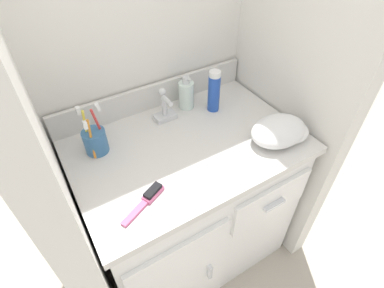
% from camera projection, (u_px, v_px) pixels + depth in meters
% --- Properties ---
extents(ground_plane, '(6.00, 6.00, 0.00)m').
position_uv_depth(ground_plane, '(189.00, 246.00, 1.66)').
color(ground_plane, '#ADA393').
extents(wall_back, '(1.06, 0.08, 2.20)m').
position_uv_depth(wall_back, '(141.00, 27.00, 1.13)').
color(wall_back, silver).
rests_on(wall_back, ground_plane).
extents(wall_left, '(0.08, 0.67, 2.20)m').
position_uv_depth(wall_left, '(16.00, 114.00, 0.73)').
color(wall_left, silver).
rests_on(wall_left, ground_plane).
extents(wall_right, '(0.08, 0.67, 2.20)m').
position_uv_depth(wall_right, '(300.00, 31.00, 1.11)').
color(wall_right, silver).
rests_on(wall_right, ground_plane).
extents(vanity, '(0.88, 0.60, 0.77)m').
position_uv_depth(vanity, '(189.00, 202.00, 1.39)').
color(vanity, white).
rests_on(vanity, ground_plane).
extents(backsplash, '(0.88, 0.02, 0.11)m').
position_uv_depth(backsplash, '(154.00, 96.00, 1.28)').
color(backsplash, silver).
rests_on(backsplash, vanity).
extents(sink_faucet, '(0.09, 0.09, 0.14)m').
position_uv_depth(sink_faucet, '(165.00, 109.00, 1.22)').
color(sink_faucet, silver).
rests_on(sink_faucet, vanity).
extents(toothbrush_cup, '(0.09, 0.09, 0.19)m').
position_uv_depth(toothbrush_cup, '(95.00, 140.00, 1.08)').
color(toothbrush_cup, teal).
rests_on(toothbrush_cup, vanity).
extents(soap_dispenser, '(0.07, 0.07, 0.15)m').
position_uv_depth(soap_dispenser, '(186.00, 94.00, 1.28)').
color(soap_dispenser, silver).
rests_on(soap_dispenser, vanity).
extents(shaving_cream_can, '(0.05, 0.05, 0.18)m').
position_uv_depth(shaving_cream_can, '(214.00, 91.00, 1.24)').
color(shaving_cream_can, '#234CB2').
rests_on(shaving_cream_can, vanity).
extents(hairbrush, '(0.17, 0.10, 0.03)m').
position_uv_depth(hairbrush, '(148.00, 198.00, 0.94)').
color(hairbrush, '#C1517F').
rests_on(hairbrush, vanity).
extents(hand_towel, '(0.23, 0.17, 0.09)m').
position_uv_depth(hand_towel, '(282.00, 131.00, 1.13)').
color(hand_towel, white).
rests_on(hand_towel, vanity).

